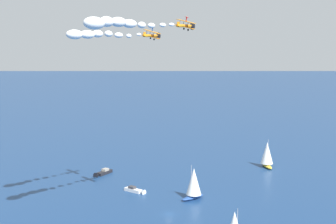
{
  "coord_description": "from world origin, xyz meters",
  "views": [
    {
      "loc": [
        144.36,
        33.82,
        55.46
      ],
      "look_at": [
        0.38,
        -0.25,
        34.2
      ],
      "focal_mm": 50.06,
      "sensor_mm": 36.0,
      "label": 1
    }
  ],
  "objects": [
    {
      "name": "ground_plane",
      "position": [
        0.0,
        0.0,
        0.0
      ],
      "size": [
        2000.0,
        2000.0,
        0.0
      ],
      "primitive_type": "plane",
      "color": "navy"
    },
    {
      "name": "sailboat_near_centre",
      "position": [
        -17.19,
        5.15,
        5.88
      ],
      "size": [
        9.64,
        8.29,
        12.88
      ],
      "color": "#23478C",
      "rests_on": "ground_plane"
    },
    {
      "name": "motorboat_far_stbd",
      "position": [
        -19.67,
        -17.56,
        0.71
      ],
      "size": [
        5.69,
        9.27,
        2.63
      ],
      "color": "white",
      "rests_on": "ground_plane"
    },
    {
      "name": "motorboat_outer_ring_a",
      "position": [
        -39.51,
        -38.75,
        0.79
      ],
      "size": [
        10.38,
        5.53,
        2.92
      ],
      "color": "black",
      "rests_on": "ground_plane"
    },
    {
      "name": "sailboat_outer_ring_b",
      "position": [
        13.88,
        22.78,
        4.0
      ],
      "size": [
        4.28,
        7.01,
        8.77
      ],
      "color": "white",
      "rests_on": "ground_plane"
    },
    {
      "name": "sailboat_outer_ring_c",
      "position": [
        -68.83,
        29.83,
        6.0
      ],
      "size": [
        10.52,
        7.25,
        13.13
      ],
      "color": "gold",
      "rests_on": "ground_plane"
    },
    {
      "name": "biplane_lead",
      "position": [
        -4.84,
        -7.0,
        58.56
      ],
      "size": [
        6.99,
        6.93,
        3.68
      ],
      "color": "orange"
    },
    {
      "name": "wingwalker_lead",
      "position": [
        -4.61,
        -6.61,
        60.71
      ],
      "size": [
        0.57,
        0.81,
        1.79
      ],
      "color": "#1E4CB2"
    },
    {
      "name": "smoke_trail_lead",
      "position": [
        15.07,
        -19.92,
        58.49
      ],
      "size": [
        24.12,
        17.14,
        3.34
      ],
      "color": "white"
    },
    {
      "name": "biplane_wingman",
      "position": [
        5.93,
        6.38,
        61.17
      ],
      "size": [
        6.99,
        6.93,
        3.68
      ],
      "color": "orange"
    },
    {
      "name": "wingwalker_wingman",
      "position": [
        6.16,
        6.76,
        63.28
      ],
      "size": [
        0.88,
        1.3,
        1.53
      ],
      "color": "red"
    },
    {
      "name": "smoke_trail_wingman",
      "position": [
        28.75,
        -8.03,
        61.04
      ],
      "size": [
        28.57,
        18.83,
        4.06
      ],
      "color": "white"
    }
  ]
}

